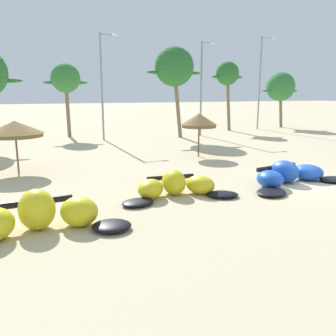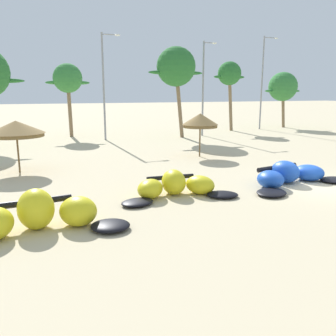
{
  "view_description": "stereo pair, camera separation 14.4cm",
  "coord_description": "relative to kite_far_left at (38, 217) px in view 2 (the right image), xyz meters",
  "views": [
    {
      "loc": [
        -12.87,
        -12.79,
        4.43
      ],
      "look_at": [
        -6.94,
        2.0,
        1.0
      ],
      "focal_mm": 37.91,
      "sensor_mm": 36.0,
      "label": 1
    },
    {
      "loc": [
        -12.73,
        -12.84,
        4.43
      ],
      "look_at": [
        -6.94,
        2.0,
        1.0
      ],
      "focal_mm": 37.91,
      "sensor_mm": 36.0,
      "label": 2
    }
  ],
  "objects": [
    {
      "name": "ground_plane",
      "position": [
        12.71,
        1.28,
        -0.52
      ],
      "size": [
        260.0,
        260.0,
        0.0
      ],
      "primitive_type": "plane",
      "color": "beige"
    },
    {
      "name": "kite_far_left",
      "position": [
        0.0,
        0.0,
        0.0
      ],
      "size": [
        5.84,
        2.91,
        1.36
      ],
      "color": "black",
      "rests_on": "ground"
    },
    {
      "name": "kite_left",
      "position": [
        5.68,
        2.14,
        -0.1
      ],
      "size": [
        5.35,
        2.64,
        1.1
      ],
      "color": "black",
      "rests_on": "ground"
    },
    {
      "name": "kite_left_of_center",
      "position": [
        11.7,
        2.0,
        -0.1
      ],
      "size": [
        6.21,
        3.35,
        1.09
      ],
      "color": "black",
      "rests_on": "ground"
    },
    {
      "name": "beach_umbrella_near_van",
      "position": [
        -0.72,
        9.57,
        1.94
      ],
      "size": [
        3.06,
        3.06,
        2.89
      ],
      "color": "brown",
      "rests_on": "ground"
    },
    {
      "name": "beach_umbrella_middle",
      "position": [
        10.92,
        10.38,
        1.99
      ],
      "size": [
        2.48,
        2.48,
        2.99
      ],
      "color": "brown",
      "rests_on": "ground"
    },
    {
      "name": "palm_left",
      "position": [
        3.81,
        25.26,
        5.11
      ],
      "size": [
        4.25,
        2.84,
        7.15
      ],
      "color": "#7F6647",
      "rests_on": "ground"
    },
    {
      "name": "palm_left_of_gap",
      "position": [
        13.39,
        20.67,
        6.18
      ],
      "size": [
        5.58,
        3.72,
        8.63
      ],
      "color": "#7F6647",
      "rests_on": "ground"
    },
    {
      "name": "palm_center_left",
      "position": [
        21.43,
        24.33,
        5.79
      ],
      "size": [
        3.95,
        2.63,
        7.78
      ],
      "color": "#7F6647",
      "rests_on": "ground"
    },
    {
      "name": "palm_center_right",
      "position": [
        29.65,
        25.23,
        4.49
      ],
      "size": [
        5.31,
        3.54,
        6.83
      ],
      "color": "#7F6647",
      "rests_on": "ground"
    },
    {
      "name": "lamppost_west",
      "position": [
        6.7,
        21.48,
        4.82
      ],
      "size": [
        1.78,
        0.24,
        9.59
      ],
      "color": "gray",
      "rests_on": "ground"
    },
    {
      "name": "lamppost_west_center",
      "position": [
        16.66,
        21.19,
        4.64
      ],
      "size": [
        1.51,
        0.24,
        9.31
      ],
      "color": "gray",
      "rests_on": "ground"
    },
    {
      "name": "lamppost_east_center",
      "position": [
        26.12,
        24.49,
        5.42
      ],
      "size": [
        2.02,
        0.24,
        10.72
      ],
      "color": "gray",
      "rests_on": "ground"
    }
  ]
}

